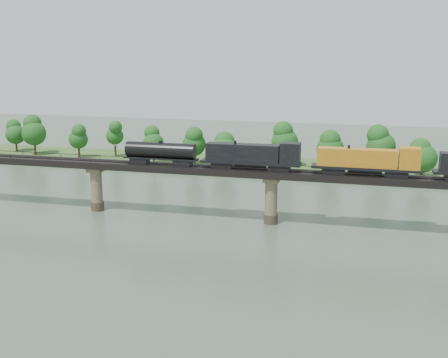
# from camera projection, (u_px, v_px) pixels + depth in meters

# --- Properties ---
(ground) EXTENTS (400.00, 400.00, 0.00)m
(ground) POSITION_uv_depth(u_px,v_px,m) (239.00, 278.00, 90.01)
(ground) COLOR #3B4B3B
(ground) RESTS_ON ground
(far_bank) EXTENTS (300.00, 24.00, 1.60)m
(far_bank) POSITION_uv_depth(u_px,v_px,m) (302.00, 168.00, 170.03)
(far_bank) COLOR #335220
(far_bank) RESTS_ON ground
(bridge) EXTENTS (236.00, 30.00, 11.50)m
(bridge) POSITION_uv_depth(u_px,v_px,m) (271.00, 198.00, 117.09)
(bridge) COLOR #473A2D
(bridge) RESTS_ON ground
(bridge_superstructure) EXTENTS (220.00, 4.90, 0.75)m
(bridge_superstructure) POSITION_uv_depth(u_px,v_px,m) (272.00, 169.00, 115.68)
(bridge_superstructure) COLOR black
(bridge_superstructure) RESTS_ON bridge
(far_treeline) EXTENTS (289.06, 17.54, 13.60)m
(far_treeline) POSITION_uv_depth(u_px,v_px,m) (273.00, 143.00, 166.02)
(far_treeline) COLOR #382619
(far_treeline) RESTS_ON far_bank
(freight_train) EXTENTS (84.80, 3.30, 5.84)m
(freight_train) POSITION_uv_depth(u_px,v_px,m) (327.00, 159.00, 112.41)
(freight_train) COLOR black
(freight_train) RESTS_ON bridge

